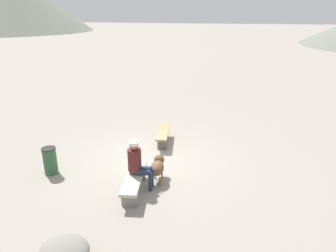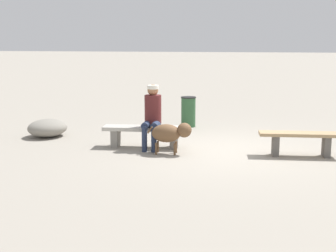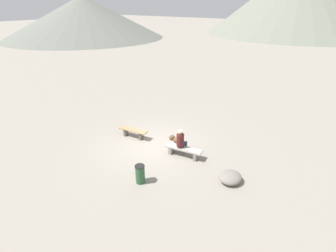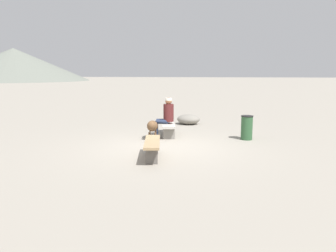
# 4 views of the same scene
# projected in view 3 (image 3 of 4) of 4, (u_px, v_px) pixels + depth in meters

# --- Properties ---
(ground) EXTENTS (210.00, 210.00, 0.06)m
(ground) POSITION_uv_depth(u_px,v_px,m) (153.00, 146.00, 12.90)
(ground) COLOR gray
(bench_left) EXTENTS (1.67, 0.63, 0.47)m
(bench_left) POSITION_uv_depth(u_px,v_px,m) (133.00, 132.00, 13.56)
(bench_left) COLOR #605B56
(bench_left) RESTS_ON ground
(bench_right) EXTENTS (1.81, 0.69, 0.45)m
(bench_right) POSITION_uv_depth(u_px,v_px,m) (184.00, 150.00, 11.90)
(bench_right) COLOR gray
(bench_right) RESTS_ON ground
(seated_person) EXTENTS (0.39, 0.66, 1.34)m
(seated_person) POSITION_uv_depth(u_px,v_px,m) (181.00, 140.00, 11.83)
(seated_person) COLOR #511E1E
(seated_person) RESTS_ON ground
(dog) EXTENTS (0.90, 0.42, 0.64)m
(dog) POSITION_uv_depth(u_px,v_px,m) (177.00, 140.00, 12.54)
(dog) COLOR brown
(dog) RESTS_ON ground
(trash_bin) EXTENTS (0.40, 0.40, 0.80)m
(trash_bin) POSITION_uv_depth(u_px,v_px,m) (140.00, 174.00, 10.12)
(trash_bin) COLOR #2D5633
(trash_bin) RESTS_ON ground
(boulder) EXTENTS (1.10, 1.16, 0.42)m
(boulder) POSITION_uv_depth(u_px,v_px,m) (230.00, 177.00, 10.23)
(boulder) COLOR gray
(boulder) RESTS_ON ground
(distant_peak_0) EXTENTS (31.80, 31.80, 7.82)m
(distant_peak_0) POSITION_uv_depth(u_px,v_px,m) (84.00, 17.00, 50.56)
(distant_peak_0) COLOR slate
(distant_peak_0) RESTS_ON ground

